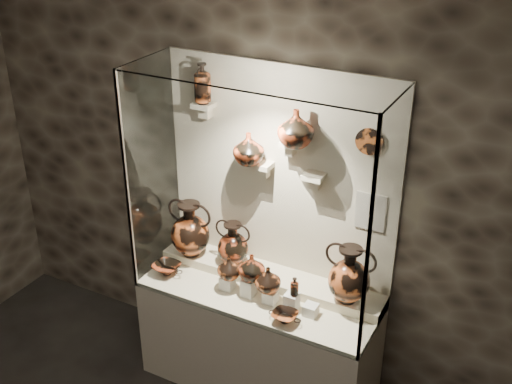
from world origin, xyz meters
The scene contains 34 objects.
wall_back centered at (0.00, 2.50, 1.60)m, with size 5.00×0.02×3.20m, color black.
plinth centered at (0.00, 2.18, 0.40)m, with size 1.70×0.60×0.80m, color #C0B69B.
front_tier centered at (0.00, 2.18, 0.82)m, with size 1.68×0.58×0.03m, color beige.
rear_tier centered at (0.00, 2.35, 0.85)m, with size 1.70×0.25×0.10m, color beige.
back_panel centered at (0.00, 2.50, 1.60)m, with size 1.70×0.03×1.60m, color #C0B69B.
glass_front centered at (0.00, 1.88, 1.60)m, with size 1.70×0.01×1.60m, color white.
glass_left centered at (-0.85, 2.18, 1.60)m, with size 0.01×0.60×1.60m, color white.
glass_right centered at (0.85, 2.18, 1.60)m, with size 0.01×0.60×1.60m, color white.
glass_top centered at (0.00, 2.18, 2.40)m, with size 1.70×0.60×0.01m, color white.
frame_post_left centered at (-0.84, 1.89, 1.60)m, with size 0.02×0.02×1.60m, color gray.
frame_post_right centered at (0.84, 1.89, 1.60)m, with size 0.02×0.02×1.60m, color gray.
pedestal_a centered at (-0.22, 2.13, 0.88)m, with size 0.09×0.09×0.10m, color beige.
pedestal_b centered at (-0.05, 2.13, 0.90)m, with size 0.09×0.09×0.13m, color beige.
pedestal_c centered at (0.12, 2.13, 0.88)m, with size 0.09×0.09×0.09m, color beige.
pedestal_d centered at (0.28, 2.13, 0.89)m, with size 0.09×0.09×0.12m, color beige.
pedestal_e centered at (0.42, 2.13, 0.87)m, with size 0.09×0.09×0.08m, color beige.
bracket_ul centered at (-0.55, 2.42, 2.05)m, with size 0.14×0.12×0.04m, color #C0B69B.
bracket_ca centered at (-0.10, 2.42, 1.70)m, with size 0.14×0.12×0.04m, color #C0B69B.
bracket_cb centered at (0.10, 2.42, 1.90)m, with size 0.10×0.12×0.04m, color #C0B69B.
bracket_cc centered at (0.28, 2.42, 1.70)m, with size 0.14×0.12×0.04m, color #C0B69B.
amphora_left centered at (-0.63, 2.30, 1.12)m, with size 0.35×0.35×0.43m, color #AE4C21, non-canonical shape.
amphora_mid centered at (-0.29, 2.34, 1.07)m, with size 0.27×0.27×0.34m, color #98381A, non-canonical shape.
amphora_right centered at (0.61, 2.31, 1.11)m, with size 0.33×0.33×0.41m, color #AE4C21, non-canonical shape.
jug_a centered at (-0.20, 2.12, 1.02)m, with size 0.17×0.17×0.17m, color #AE4C21.
jug_b centered at (-0.03, 2.15, 1.06)m, with size 0.19×0.19×0.20m, color #98381A.
jug_c centered at (0.10, 2.13, 1.01)m, with size 0.18×0.18×0.19m, color #AE4C21.
lekythos_small centered at (0.30, 2.13, 1.03)m, with size 0.07×0.07×0.15m, color #98381A, non-canonical shape.
kylix_left centered at (-0.70, 2.08, 0.88)m, with size 0.25×0.21×0.10m, color #98381A, non-canonical shape.
kylix_right centered at (0.30, 1.98, 0.87)m, with size 0.22×0.19×0.09m, color #AE4C21, non-canonical shape.
lekythos_tall centered at (-0.54, 2.41, 2.22)m, with size 0.12×0.12×0.31m, color #AE4C21, non-canonical shape.
ovoid_vase_a centered at (-0.17, 2.36, 1.83)m, with size 0.21×0.21×0.22m, color #98381A.
ovoid_vase_b centered at (0.17, 2.35, 2.04)m, with size 0.23×0.23×0.24m, color #98381A.
wall_plate centered at (0.61, 2.47, 1.99)m, with size 0.17×0.17×0.02m, color #A14D1F.
info_placard centered at (0.66, 2.47, 1.51)m, with size 0.20×0.01×0.26m, color beige.
Camera 1 is at (1.71, -1.08, 3.50)m, focal length 45.00 mm.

